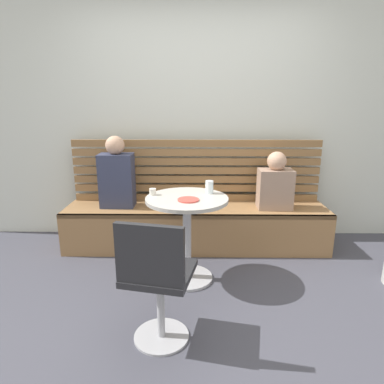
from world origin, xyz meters
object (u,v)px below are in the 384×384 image
person_adult (117,176)px  cup_espresso_small (153,192)px  booth_bench (196,227)px  person_child_left (276,184)px  cafe_table (187,223)px  cup_water_clear (210,187)px  plate_small (189,200)px  white_chair (157,279)px

person_adult → cup_espresso_small: (0.45, -0.63, 0.00)m
booth_bench → person_child_left: bearing=-0.8°
cafe_table → person_child_left: (0.87, 0.66, 0.18)m
cup_water_clear → plate_small: bearing=-129.1°
booth_bench → white_chair: white_chair is taller
person_adult → person_child_left: size_ratio=1.25×
cup_espresso_small → plate_small: cup_espresso_small is taller
white_chair → plate_small: 0.80m
booth_bench → plate_small: size_ratio=15.88×
cafe_table → cup_espresso_small: size_ratio=13.21×
booth_bench → person_child_left: (0.80, -0.01, 0.47)m
cup_espresso_small → cup_water_clear: 0.48m
booth_bench → cup_water_clear: size_ratio=24.55×
person_adult → cup_espresso_small: person_adult is taller
person_adult → plate_small: bearing=-46.5°
booth_bench → person_adult: (-0.81, 0.03, 0.54)m
booth_bench → plate_small: plate_small is taller
white_chair → cup_espresso_small: size_ratio=15.18×
person_child_left → plate_small: (-0.86, -0.75, 0.05)m
person_child_left → cup_water_clear: size_ratio=5.29×
booth_bench → cup_espresso_small: (-0.36, -0.60, 0.55)m
cup_espresso_small → booth_bench: bearing=58.8°
booth_bench → plate_small: 0.92m
cup_espresso_small → cup_water_clear: cup_water_clear is taller
white_chair → person_adult: size_ratio=1.16×
cafe_table → cup_water_clear: size_ratio=6.73×
plate_small → cup_water_clear: bearing=50.9°
cafe_table → plate_small: size_ratio=4.35×
cafe_table → person_adult: size_ratio=1.01×
booth_bench → white_chair: size_ratio=3.18×
booth_bench → cup_espresso_small: size_ratio=48.21×
booth_bench → cup_water_clear: 0.80m
cafe_table → white_chair: bearing=-101.2°
person_adult → person_child_left: person_adult is taller
person_child_left → cup_espresso_small: person_child_left is taller
white_chair → plate_small: (0.18, 0.73, 0.28)m
person_child_left → cup_water_clear: (-0.69, -0.53, 0.10)m
person_child_left → cup_espresso_small: size_ratio=10.39×
white_chair → person_child_left: bearing=54.8°
cup_espresso_small → plate_small: (0.30, -0.16, -0.02)m
cafe_table → booth_bench: bearing=83.6°
cafe_table → plate_small: 0.24m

